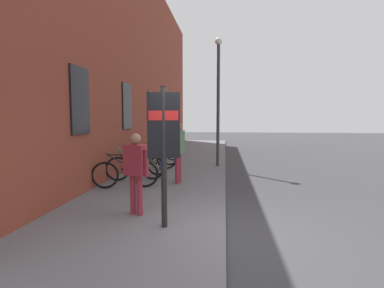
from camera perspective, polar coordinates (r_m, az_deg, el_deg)
The scene contains 14 objects.
ground at distance 11.22m, azimuth 11.40°, elevation -5.38°, with size 60.00×60.00×0.00m, color #38383A.
sidewalk_pavement at distance 13.25m, azimuth -1.35°, elevation -3.43°, with size 24.00×3.50×0.12m, color slate.
station_facade at distance 14.67m, azimuth -9.06°, elevation 14.11°, with size 22.00×0.65×8.69m.
bicycle_nearest_sign at distance 8.36m, azimuth -12.31°, elevation -5.41°, with size 0.60×1.73×0.97m.
bicycle_leaning_wall at distance 9.33m, azimuth -10.44°, elevation -4.30°, with size 0.67×1.71×0.97m.
bicycle_far_end at distance 10.22m, azimuth -9.22°, elevation -3.46°, with size 0.54×1.74×0.97m.
bicycle_beside_lamp at distance 11.18m, azimuth -7.41°, elevation -2.72°, with size 0.53×1.75×0.97m.
bicycle_end_of_row at distance 12.25m, azimuth -6.40°, elevation -2.03°, with size 0.57×1.74×0.97m.
bicycle_by_door at distance 13.34m, azimuth -5.78°, elevation -1.45°, with size 0.48×1.76×0.97m.
transit_info_sign at distance 5.14m, azimuth -5.30°, elevation 1.81°, with size 0.16×0.56×2.40m.
pedestrian_by_facade at distance 5.95m, azimuth -10.46°, elevation -3.95°, with size 0.39×0.56×1.58m.
pedestrian_crossing_street at distance 10.85m, azimuth -5.43°, elevation 0.49°, with size 0.32×0.64×1.69m.
pedestrian_near_bus at distance 8.71m, azimuth -2.61°, elevation -0.37°, with size 0.65×0.33×1.75m.
street_lamp at distance 11.84m, azimuth 4.93°, elevation 9.98°, with size 0.28×0.28×4.88m.
Camera 1 is at (-4.99, 0.03, 2.00)m, focal length 28.53 mm.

